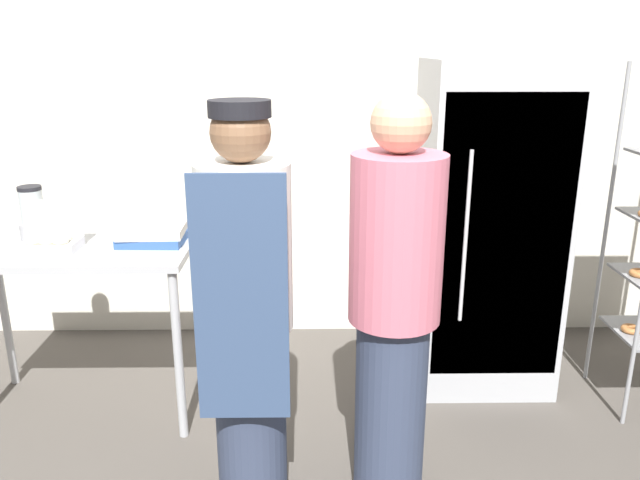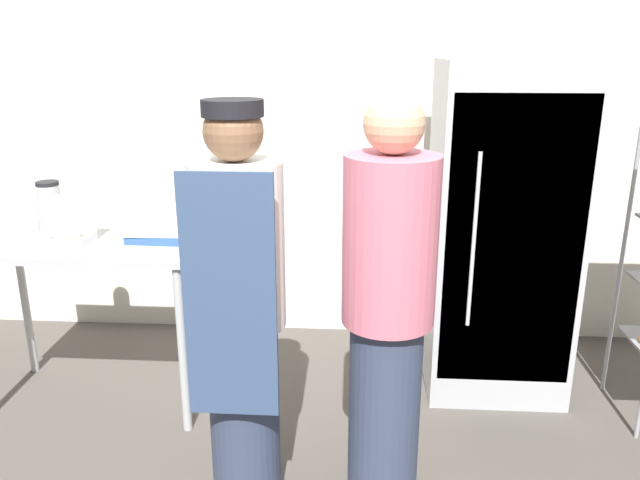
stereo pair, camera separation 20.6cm
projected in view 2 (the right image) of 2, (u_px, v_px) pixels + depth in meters
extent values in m
cube|color=silver|center=(339.00, 125.00, 3.93)|extent=(6.40, 0.12, 2.77)
cube|color=#ADAFB5|center=(500.00, 232.00, 3.37)|extent=(0.73, 0.65, 1.80)
cube|color=#93959B|center=(514.00, 246.00, 3.06)|extent=(0.67, 0.02, 1.48)
cylinder|color=silver|center=(474.00, 242.00, 3.04)|extent=(0.02, 0.02, 0.89)
cylinder|color=#93969B|center=(625.00, 238.00, 3.27)|extent=(0.02, 0.02, 1.79)
cube|color=#ADAFB5|center=(88.00, 244.00, 3.19)|extent=(1.16, 0.61, 0.04)
cylinder|color=#ADAFB5|center=(183.00, 351.00, 3.04)|extent=(0.04, 0.04, 0.87)
cylinder|color=#ADAFB5|center=(25.00, 303.00, 3.61)|extent=(0.04, 0.04, 0.87)
cylinder|color=#ADAFB5|center=(208.00, 308.00, 3.54)|extent=(0.04, 0.04, 0.87)
cube|color=white|center=(65.00, 239.00, 3.12)|extent=(0.26, 0.18, 0.05)
cube|color=white|center=(71.00, 212.00, 3.17)|extent=(0.25, 0.01, 0.18)
torus|color=beige|center=(47.00, 234.00, 3.07)|extent=(0.08, 0.08, 0.03)
torus|color=beige|center=(60.00, 234.00, 3.06)|extent=(0.08, 0.08, 0.03)
torus|color=beige|center=(73.00, 235.00, 3.06)|extent=(0.08, 0.08, 0.03)
torus|color=beige|center=(52.00, 232.00, 3.11)|extent=(0.08, 0.08, 0.03)
torus|color=beige|center=(64.00, 232.00, 3.11)|extent=(0.08, 0.08, 0.03)
torus|color=beige|center=(77.00, 232.00, 3.10)|extent=(0.08, 0.08, 0.03)
torus|color=beige|center=(56.00, 229.00, 3.15)|extent=(0.08, 0.08, 0.03)
torus|color=beige|center=(68.00, 229.00, 3.15)|extent=(0.08, 0.08, 0.03)
cylinder|color=#99999E|center=(53.00, 225.00, 3.31)|extent=(0.15, 0.15, 0.08)
cylinder|color=#B2BCC1|center=(49.00, 201.00, 3.28)|extent=(0.11, 0.11, 0.17)
cylinder|color=black|center=(47.00, 183.00, 3.25)|extent=(0.12, 0.12, 0.02)
cube|color=#2D5193|center=(163.00, 235.00, 3.21)|extent=(0.33, 0.27, 0.04)
cube|color=silver|center=(163.00, 226.00, 3.20)|extent=(0.33, 0.27, 0.04)
cylinder|color=#333D56|center=(245.00, 413.00, 2.58)|extent=(0.29, 0.29, 0.81)
cylinder|color=silver|center=(238.00, 246.00, 2.36)|extent=(0.36, 0.36, 0.64)
sphere|color=brown|center=(233.00, 131.00, 2.24)|extent=(0.22, 0.22, 0.22)
cube|color=#33476B|center=(229.00, 300.00, 2.23)|extent=(0.34, 0.02, 0.93)
cylinder|color=black|center=(232.00, 108.00, 2.21)|extent=(0.22, 0.22, 0.06)
cylinder|color=#333D56|center=(384.00, 412.00, 2.57)|extent=(0.29, 0.29, 0.83)
cylinder|color=#C6667A|center=(390.00, 241.00, 2.35)|extent=(0.36, 0.36, 0.66)
sphere|color=tan|center=(394.00, 123.00, 2.22)|extent=(0.22, 0.22, 0.22)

